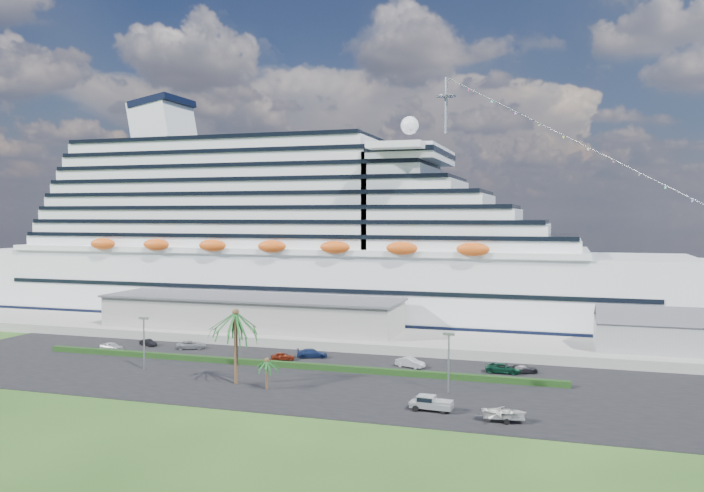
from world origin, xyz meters
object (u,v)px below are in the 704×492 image
(parked_car_3, at_px, (312,353))
(boat_trailer, at_px, (504,413))
(pickup_truck, at_px, (431,403))
(cruise_ship, at_px, (310,248))

(parked_car_3, xyz_separation_m, boat_trailer, (34.35, -27.35, 0.38))
(parked_car_3, xyz_separation_m, pickup_truck, (25.28, -25.33, 0.27))
(cruise_ship, bearing_deg, boat_trailer, -53.38)
(cruise_ship, distance_m, boat_trailer, 85.02)
(cruise_ship, distance_m, parked_car_3, 45.52)
(parked_car_3, distance_m, boat_trailer, 43.91)
(cruise_ship, bearing_deg, pickup_truck, -57.92)
(parked_car_3, height_order, boat_trailer, boat_trailer)
(cruise_ship, bearing_deg, parked_car_3, -68.67)
(pickup_truck, xyz_separation_m, boat_trailer, (9.07, -2.01, 0.11))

